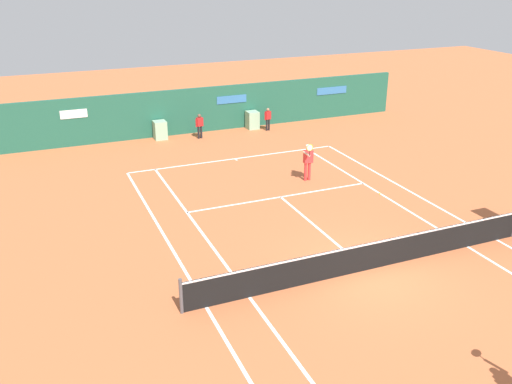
# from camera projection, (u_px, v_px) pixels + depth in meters

# --- Properties ---
(ground_plane) EXTENTS (80.00, 80.00, 0.01)m
(ground_plane) POSITION_uv_depth(u_px,v_px,m) (357.00, 261.00, 17.85)
(ground_plane) COLOR #BC6038
(tennis_net) EXTENTS (12.10, 0.10, 1.07)m
(tennis_net) POSITION_uv_depth(u_px,v_px,m) (369.00, 255.00, 17.16)
(tennis_net) COLOR #4C4C51
(tennis_net) RESTS_ON ground_plane
(sponsor_back_wall) EXTENTS (25.00, 1.02, 2.52)m
(sponsor_back_wall) POSITION_uv_depth(u_px,v_px,m) (202.00, 111.00, 31.38)
(sponsor_back_wall) COLOR #1E5642
(sponsor_back_wall) RESTS_ON ground_plane
(player_on_baseline) EXTENTS (0.65, 0.68, 1.86)m
(player_on_baseline) POSITION_uv_depth(u_px,v_px,m) (308.00, 159.00, 24.22)
(player_on_baseline) COLOR red
(player_on_baseline) RESTS_ON ground_plane
(ball_kid_left_post) EXTENTS (0.44, 0.21, 1.32)m
(ball_kid_left_post) POSITION_uv_depth(u_px,v_px,m) (268.00, 118.00, 31.75)
(ball_kid_left_post) COLOR black
(ball_kid_left_post) RESTS_ON ground_plane
(ball_kid_centre_post) EXTENTS (0.46, 0.20, 1.37)m
(ball_kid_centre_post) POSITION_uv_depth(u_px,v_px,m) (200.00, 124.00, 30.27)
(ball_kid_centre_post) COLOR black
(ball_kid_centre_post) RESTS_ON ground_plane
(tennis_ball_mid_court) EXTENTS (0.07, 0.07, 0.07)m
(tennis_ball_mid_court) POSITION_uv_depth(u_px,v_px,m) (380.00, 194.00, 23.07)
(tennis_ball_mid_court) COLOR #CCE033
(tennis_ball_mid_court) RESTS_ON ground_plane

